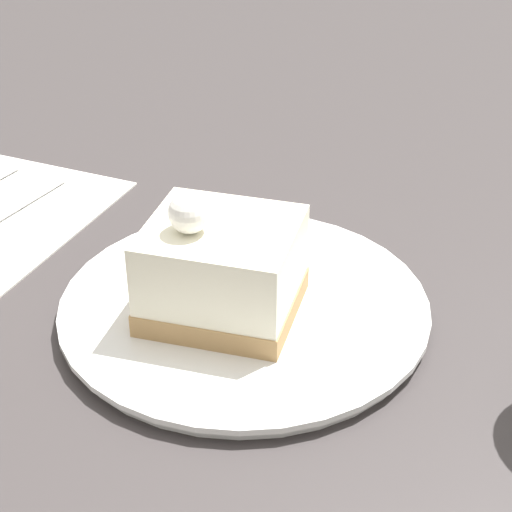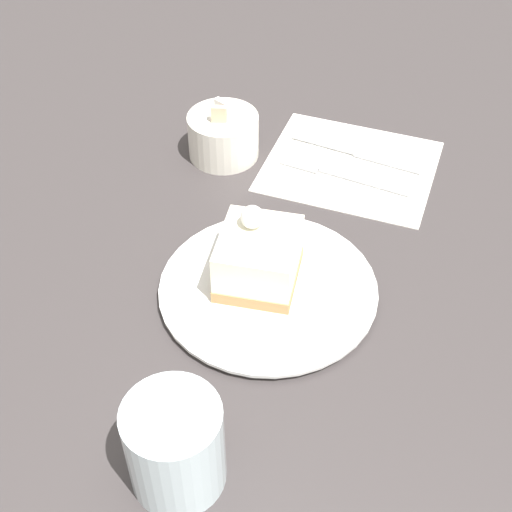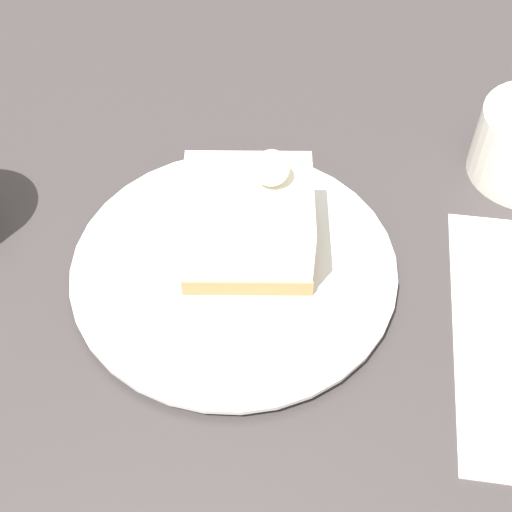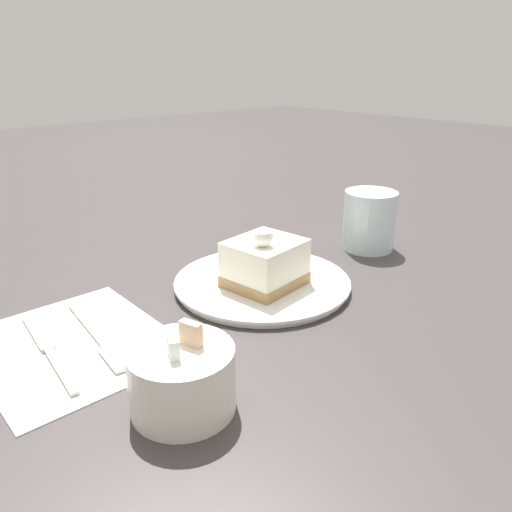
# 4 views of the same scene
# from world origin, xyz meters

# --- Properties ---
(ground_plane) EXTENTS (4.00, 4.00, 0.00)m
(ground_plane) POSITION_xyz_m (0.00, 0.00, 0.00)
(ground_plane) COLOR #383333
(plate) EXTENTS (0.24, 0.24, 0.01)m
(plate) POSITION_xyz_m (0.00, -0.03, 0.01)
(plate) COLOR silver
(plate) RESTS_ON ground_plane
(cake_slice) EXTENTS (0.10, 0.09, 0.09)m
(cake_slice) POSITION_xyz_m (0.01, -0.02, 0.04)
(cake_slice) COLOR #AD8451
(cake_slice) RESTS_ON plate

